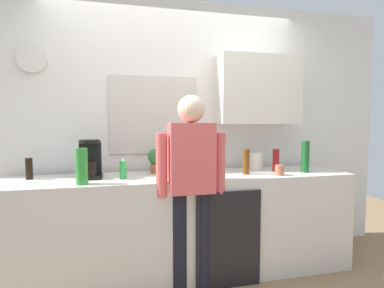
# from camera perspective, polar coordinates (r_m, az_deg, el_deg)

# --- Properties ---
(kitchen_counter) EXTENTS (3.09, 0.64, 0.91)m
(kitchen_counter) POSITION_cam_1_polar(r_m,az_deg,el_deg) (2.85, -1.55, -14.92)
(kitchen_counter) COLOR beige
(kitchen_counter) RESTS_ON ground_plane
(dishwasher_panel) EXTENTS (0.56, 0.02, 0.82)m
(dishwasher_panel) POSITION_cam_1_polar(r_m,az_deg,el_deg) (2.65, 6.93, -17.52)
(dishwasher_panel) COLOR black
(dishwasher_panel) RESTS_ON ground_plane
(back_wall_assembly) EXTENTS (4.69, 0.42, 2.60)m
(back_wall_assembly) POSITION_cam_1_polar(r_m,az_deg,el_deg) (3.11, -1.35, 3.59)
(back_wall_assembly) COLOR white
(back_wall_assembly) RESTS_ON ground_plane
(coffee_maker) EXTENTS (0.20, 0.20, 0.33)m
(coffee_maker) POSITION_cam_1_polar(r_m,az_deg,el_deg) (2.74, -18.63, -3.02)
(coffee_maker) COLOR black
(coffee_maker) RESTS_ON kitchen_counter
(bottle_green_wine) EXTENTS (0.07, 0.07, 0.30)m
(bottle_green_wine) POSITION_cam_1_polar(r_m,az_deg,el_deg) (3.09, 20.57, -2.23)
(bottle_green_wine) COLOR #195923
(bottle_green_wine) RESTS_ON kitchen_counter
(bottle_dark_sauce) EXTENTS (0.06, 0.06, 0.18)m
(bottle_dark_sauce) POSITION_cam_1_polar(r_m,az_deg,el_deg) (2.88, -28.34, -4.10)
(bottle_dark_sauce) COLOR black
(bottle_dark_sauce) RESTS_ON kitchen_counter
(bottle_clear_soda) EXTENTS (0.09, 0.09, 0.28)m
(bottle_clear_soda) POSITION_cam_1_polar(r_m,az_deg,el_deg) (2.48, -20.06, -3.96)
(bottle_clear_soda) COLOR #2D8C33
(bottle_clear_soda) RESTS_ON kitchen_counter
(bottle_amber_beer) EXTENTS (0.06, 0.06, 0.23)m
(bottle_amber_beer) POSITION_cam_1_polar(r_m,az_deg,el_deg) (2.83, 10.19, -3.30)
(bottle_amber_beer) COLOR brown
(bottle_amber_beer) RESTS_ON kitchen_counter
(bottle_red_vinegar) EXTENTS (0.06, 0.06, 0.22)m
(bottle_red_vinegar) POSITION_cam_1_polar(r_m,az_deg,el_deg) (3.03, 15.51, -2.99)
(bottle_red_vinegar) COLOR maroon
(bottle_red_vinegar) RESTS_ON kitchen_counter
(bottle_olive_oil) EXTENTS (0.06, 0.06, 0.25)m
(bottle_olive_oil) POSITION_cam_1_polar(r_m,az_deg,el_deg) (2.97, 1.79, -2.69)
(bottle_olive_oil) COLOR olive
(bottle_olive_oil) RESTS_ON kitchen_counter
(cup_yellow_cup) EXTENTS (0.07, 0.07, 0.08)m
(cup_yellow_cup) POSITION_cam_1_polar(r_m,az_deg,el_deg) (2.86, -3.79, -4.62)
(cup_yellow_cup) COLOR yellow
(cup_yellow_cup) RESTS_ON kitchen_counter
(cup_terracotta_mug) EXTENTS (0.08, 0.08, 0.09)m
(cup_terracotta_mug) POSITION_cam_1_polar(r_m,az_deg,el_deg) (2.85, 16.16, -4.75)
(cup_terracotta_mug) COLOR #B26647
(cup_terracotta_mug) RESTS_ON kitchen_counter
(potted_plant) EXTENTS (0.15, 0.15, 0.23)m
(potted_plant) POSITION_cam_1_polar(r_m,az_deg,el_deg) (2.87, -6.82, -2.83)
(potted_plant) COLOR #9E5638
(potted_plant) RESTS_ON kitchen_counter
(dish_soap) EXTENTS (0.06, 0.06, 0.18)m
(dish_soap) POSITION_cam_1_polar(r_m,az_deg,el_deg) (2.64, -12.84, -4.67)
(dish_soap) COLOR green
(dish_soap) RESTS_ON kitchen_counter
(storage_canister) EXTENTS (0.14, 0.14, 0.17)m
(storage_canister) POSITION_cam_1_polar(r_m,az_deg,el_deg) (3.12, 12.01, -3.18)
(storage_canister) COLOR silver
(storage_canister) RESTS_ON kitchen_counter
(person_at_sink) EXTENTS (0.57, 0.22, 1.60)m
(person_at_sink) POSITION_cam_1_polar(r_m,az_deg,el_deg) (2.44, -0.12, -6.17)
(person_at_sink) COLOR black
(person_at_sink) RESTS_ON ground_plane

